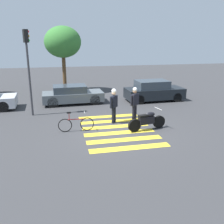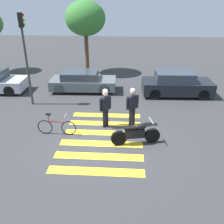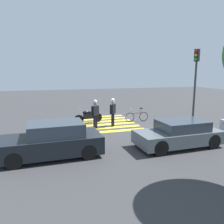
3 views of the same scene
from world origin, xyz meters
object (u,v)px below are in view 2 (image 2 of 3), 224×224
Objects in this scene: traffic_light_pole at (25,47)px; police_motorcycle at (136,134)px; officer_by_motorcycle at (132,104)px; car_grey_coupe at (83,81)px; car_black_suv at (176,84)px; officer_on_foot at (105,105)px; leaning_bicycle at (57,127)px.

police_motorcycle is at bearing -33.60° from traffic_light_pole.
traffic_light_pole is (-5.59, 2.15, 2.13)m from officer_by_motorcycle.
car_black_suv reaches higher than car_grey_coupe.
officer_on_foot is at bearing -68.17° from car_grey_coupe.
traffic_light_pole is at bearing 146.40° from police_motorcycle.
police_motorcycle is 0.48× the size of car_black_suv.
car_grey_coupe is at bearing 111.83° from officer_on_foot.
officer_on_foot is at bearing 133.81° from police_motorcycle.
car_black_suv is at bearing -3.80° from car_grey_coupe.
car_black_suv is (5.85, -0.39, 0.08)m from car_grey_coupe.
police_motorcycle is 3.48m from leaning_bicycle.
officer_on_foot is at bearing -132.35° from car_black_suv.
leaning_bicycle is at bearing -91.94° from car_grey_coupe.
officer_by_motorcycle is (1.23, 0.24, -0.01)m from officer_on_foot.
officer_by_motorcycle is 5.48m from car_grey_coupe.
leaning_bicycle is 2.37m from officer_on_foot.
car_black_suv is 0.87× the size of traffic_light_pole.
officer_by_motorcycle is (3.31, 1.11, 0.70)m from leaning_bicycle.
leaning_bicycle is 4.89m from traffic_light_pole.
car_black_suv is at bearing 40.78° from leaning_bicycle.
police_motorcycle is at bearing -85.45° from officer_by_motorcycle.
police_motorcycle is at bearing -114.28° from car_black_suv.
officer_on_foot reaches higher than car_grey_coupe.
traffic_light_pole is (-5.72, 3.80, 2.75)m from police_motorcycle.
car_grey_coupe is (-3.25, 6.14, 0.17)m from police_motorcycle.
officer_on_foot is 1.01× the size of officer_by_motorcycle.
car_grey_coupe is 5.86m from car_black_suv.
traffic_light_pole is at bearing 125.06° from leaning_bicycle.
car_grey_coupe is 4.27m from traffic_light_pole.
officer_on_foot is 0.38× the size of traffic_light_pole.
car_black_suv is at bearing 56.35° from officer_by_motorcycle.
officer_on_foot is 5.41m from traffic_light_pole.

